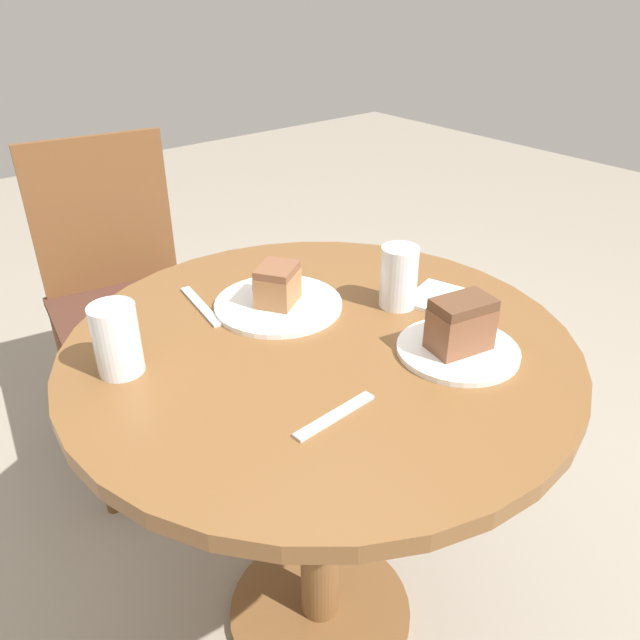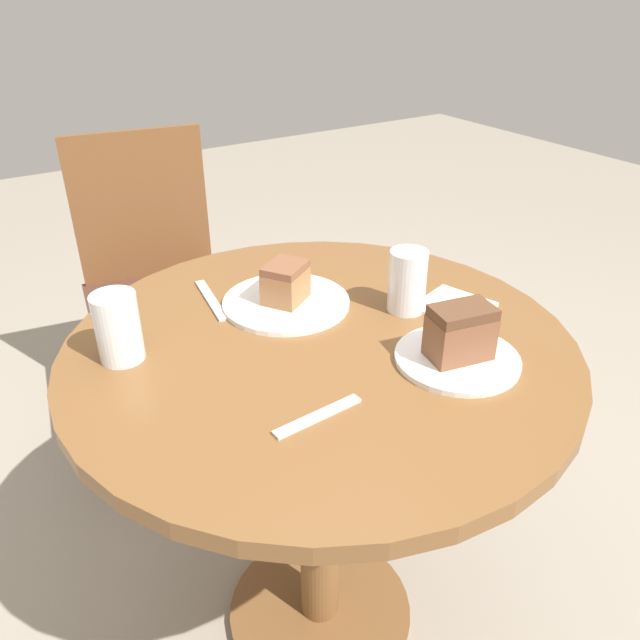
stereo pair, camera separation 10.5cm
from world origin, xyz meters
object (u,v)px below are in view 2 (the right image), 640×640
object	(u,v)px
glass_water	(119,331)
plate_near	(286,302)
chair	(159,290)
plate_far	(457,359)
cake_slice_far	(460,332)
cake_slice_near	(286,283)
glass_lemonade	(407,285)

from	to	relation	value
glass_water	plate_near	bearing A→B (deg)	2.70
chair	plate_far	xyz separation A→B (m)	(0.16, -1.03, 0.27)
plate_near	cake_slice_far	xyz separation A→B (m)	(0.14, -0.32, 0.05)
cake_slice_near	glass_lemonade	size ratio (longest dim) A/B	0.88
glass_lemonade	glass_water	world-z (taller)	glass_lemonade
plate_far	glass_lemonade	distance (m)	0.19
cake_slice_near	glass_lemonade	bearing A→B (deg)	-37.36
cake_slice_near	cake_slice_far	size ratio (longest dim) A/B	0.94
glass_lemonade	cake_slice_near	bearing A→B (deg)	142.64
plate_far	glass_lemonade	size ratio (longest dim) A/B	1.73
plate_far	glass_lemonade	xyz separation A→B (m)	(0.04, 0.18, 0.05)
chair	cake_slice_near	distance (m)	0.78
chair	plate_near	bearing A→B (deg)	-78.78
glass_lemonade	glass_water	distance (m)	0.51
chair	cake_slice_near	world-z (taller)	chair
plate_near	cake_slice_near	world-z (taller)	cake_slice_near
plate_far	glass_lemonade	world-z (taller)	glass_lemonade
plate_near	glass_lemonade	distance (m)	0.23
plate_far	cake_slice_near	xyz separation A→B (m)	(-0.14, 0.32, 0.04)
plate_far	chair	bearing A→B (deg)	98.91
cake_slice_near	chair	bearing A→B (deg)	92.00
chair	glass_lemonade	world-z (taller)	chair
cake_slice_near	glass_water	distance (m)	0.32
cake_slice_far	plate_far	bearing A→B (deg)	-90.00
chair	plate_far	world-z (taller)	chair
glass_water	chair	bearing A→B (deg)	68.12
cake_slice_near	glass_water	world-z (taller)	glass_water
cake_slice_near	glass_water	xyz separation A→B (m)	(-0.32, -0.01, 0.00)
chair	glass_lemonade	bearing A→B (deg)	-67.32
plate_near	glass_lemonade	world-z (taller)	glass_lemonade
chair	glass_lemonade	size ratio (longest dim) A/B	7.67
glass_lemonade	plate_near	bearing A→B (deg)	142.64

